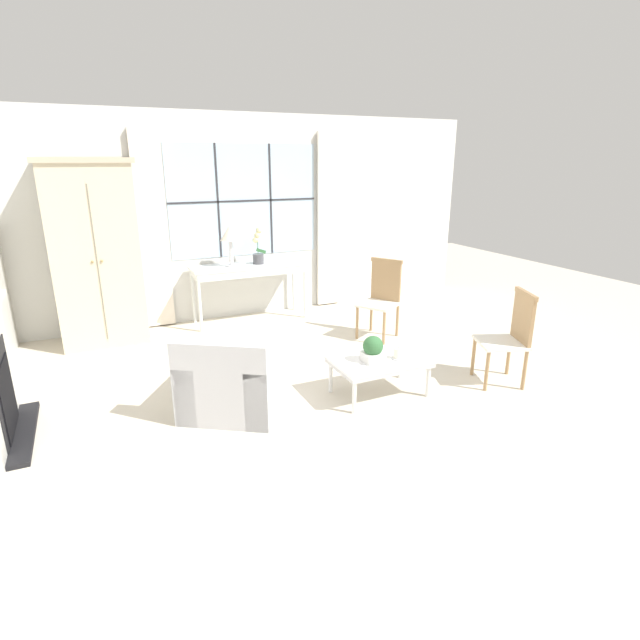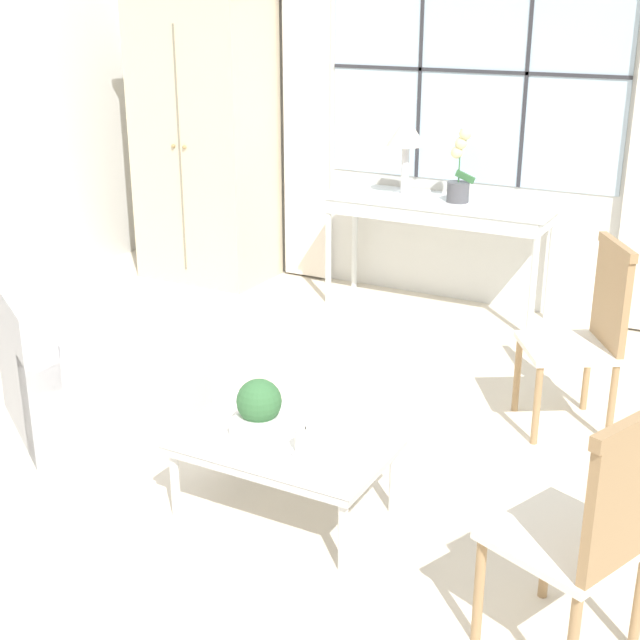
% 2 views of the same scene
% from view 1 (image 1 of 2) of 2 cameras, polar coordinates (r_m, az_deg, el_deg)
% --- Properties ---
extents(ground_plane, '(14.00, 14.00, 0.00)m').
position_cam_1_polar(ground_plane, '(4.92, 2.53, -8.61)').
color(ground_plane, beige).
extents(wall_back_windowed, '(7.20, 0.14, 2.80)m').
position_cam_1_polar(wall_back_windowed, '(7.26, -8.56, 11.42)').
color(wall_back_windowed, silver).
rests_on(wall_back_windowed, ground_plane).
extents(armoire, '(1.05, 0.71, 2.21)m').
position_cam_1_polar(armoire, '(6.61, -24.25, 6.93)').
color(armoire, beige).
rests_on(armoire, ground_plane).
extents(console_table, '(1.58, 0.51, 0.81)m').
position_cam_1_polar(console_table, '(7.03, -8.13, 5.64)').
color(console_table, silver).
rests_on(console_table, ground_plane).
extents(table_lamp, '(0.27, 0.27, 0.56)m').
position_cam_1_polar(table_lamp, '(6.84, -10.24, 9.54)').
color(table_lamp, silver).
rests_on(table_lamp, console_table).
extents(potted_orchid, '(0.19, 0.15, 0.50)m').
position_cam_1_polar(potted_orchid, '(7.00, -7.10, 7.89)').
color(potted_orchid, '#4C4C51').
rests_on(potted_orchid, console_table).
extents(armchair_upholstered, '(1.18, 1.20, 0.77)m').
position_cam_1_polar(armchair_upholstered, '(4.65, -9.76, -6.99)').
color(armchair_upholstered, '#B2B2B7').
rests_on(armchair_upholstered, ground_plane).
extents(side_chair_wooden, '(0.60, 0.60, 0.99)m').
position_cam_1_polar(side_chair_wooden, '(6.42, 7.09, 2.96)').
color(side_chair_wooden, white).
rests_on(side_chair_wooden, ground_plane).
extents(accent_chair_wooden, '(0.57, 0.57, 0.96)m').
position_cam_1_polar(accent_chair_wooden, '(5.35, 21.02, -1.36)').
color(accent_chair_wooden, white).
rests_on(accent_chair_wooden, ground_plane).
extents(coffee_table, '(0.91, 0.58, 0.38)m').
position_cam_1_polar(coffee_table, '(4.84, 6.83, -4.84)').
color(coffee_table, silver).
rests_on(coffee_table, ground_plane).
extents(potted_plant_small, '(0.19, 0.19, 0.25)m').
position_cam_1_polar(potted_plant_small, '(4.70, 6.07, -3.34)').
color(potted_plant_small, white).
rests_on(potted_plant_small, coffee_table).
extents(pillar_candle, '(0.13, 0.13, 0.12)m').
position_cam_1_polar(pillar_candle, '(4.82, 8.92, -3.85)').
color(pillar_candle, silver).
rests_on(pillar_candle, coffee_table).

